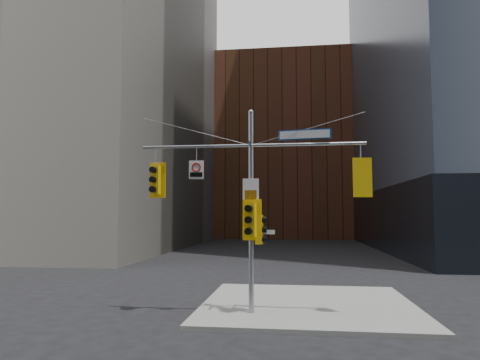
% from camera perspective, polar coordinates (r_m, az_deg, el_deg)
% --- Properties ---
extents(ground, '(160.00, 160.00, 0.00)m').
position_cam_1_polar(ground, '(13.58, 0.65, -19.73)').
color(ground, black).
rests_on(ground, ground).
extents(sidewalk_corner, '(8.00, 8.00, 0.15)m').
position_cam_1_polar(sidewalk_corner, '(17.39, 9.04, -16.06)').
color(sidewalk_corner, gray).
rests_on(sidewalk_corner, ground).
extents(brick_midrise, '(26.00, 20.00, 28.00)m').
position_cam_1_polar(brick_midrise, '(71.81, 5.88, 3.79)').
color(brick_midrise, brown).
rests_on(brick_midrise, ground).
extents(signal_assembly, '(8.00, 0.80, 7.30)m').
position_cam_1_polar(signal_assembly, '(15.12, 1.49, -1.30)').
color(signal_assembly, '#92959A').
rests_on(signal_assembly, ground).
extents(traffic_light_west_arm, '(0.62, 0.55, 1.31)m').
position_cam_1_polar(traffic_light_west_arm, '(15.89, -11.20, 0.01)').
color(traffic_light_west_arm, yellow).
rests_on(traffic_light_west_arm, ground).
extents(traffic_light_east_arm, '(0.64, 0.53, 1.34)m').
position_cam_1_polar(traffic_light_east_arm, '(15.25, 15.86, 0.29)').
color(traffic_light_east_arm, yellow).
rests_on(traffic_light_east_arm, ground).
extents(traffic_light_pole_side, '(0.41, 0.35, 1.02)m').
position_cam_1_polar(traffic_light_pole_side, '(15.08, 2.73, -6.61)').
color(traffic_light_pole_side, yellow).
rests_on(traffic_light_pole_side, ground).
extents(traffic_light_pole_front, '(0.68, 0.61, 1.43)m').
position_cam_1_polar(traffic_light_pole_front, '(14.83, 1.40, -5.33)').
color(traffic_light_pole_front, yellow).
rests_on(traffic_light_pole_front, ground).
extents(street_sign_blade, '(1.85, 0.27, 0.36)m').
position_cam_1_polar(street_sign_blade, '(15.29, 8.58, 6.02)').
color(street_sign_blade, navy).
rests_on(street_sign_blade, ground).
extents(regulatory_sign_arm, '(0.53, 0.09, 0.67)m').
position_cam_1_polar(regulatory_sign_arm, '(15.48, -5.84, 1.44)').
color(regulatory_sign_arm, silver).
rests_on(regulatory_sign_arm, ground).
extents(regulatory_sign_pole, '(0.57, 0.11, 0.74)m').
position_cam_1_polar(regulatory_sign_pole, '(15.01, 1.44, -1.29)').
color(regulatory_sign_pole, silver).
rests_on(regulatory_sign_pole, ground).
extents(street_blade_ew, '(0.76, 0.05, 0.15)m').
position_cam_1_polar(street_blade_ew, '(15.08, 3.22, -6.95)').
color(street_blade_ew, silver).
rests_on(street_blade_ew, ground).
extents(street_blade_ns, '(0.08, 0.77, 0.15)m').
position_cam_1_polar(street_blade_ns, '(15.56, 1.67, -6.95)').
color(street_blade_ns, '#145926').
rests_on(street_blade_ns, ground).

